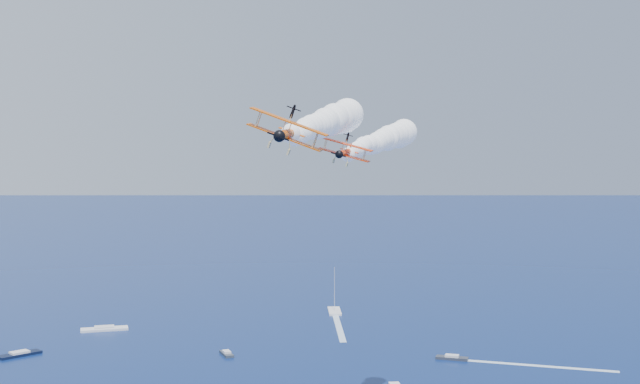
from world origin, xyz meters
TOP-DOWN VIEW (x-y plane):
  - biplane_lead at (17.75, 24.99)m, footprint 11.10×11.81m
  - biplane_trail at (-8.92, 3.42)m, footprint 12.37×12.72m
  - smoke_trail_lead at (39.27, 40.28)m, footprint 54.41×51.80m
  - smoke_trail_trail at (10.72, 21.07)m, footprint 54.50×54.24m
  - boat_wakes at (53.25, 92.38)m, footprint 203.55×99.51m

SIDE VIEW (x-z plane):
  - boat_wakes at x=53.25m, z-range 0.01..0.05m
  - biplane_lead at x=17.75m, z-range 52.06..59.44m
  - smoke_trail_lead at x=39.27m, z-range 53.02..62.44m
  - biplane_trail at x=-8.92m, z-range 53.62..62.09m
  - smoke_trail_trail at x=10.72m, z-range 55.13..64.54m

